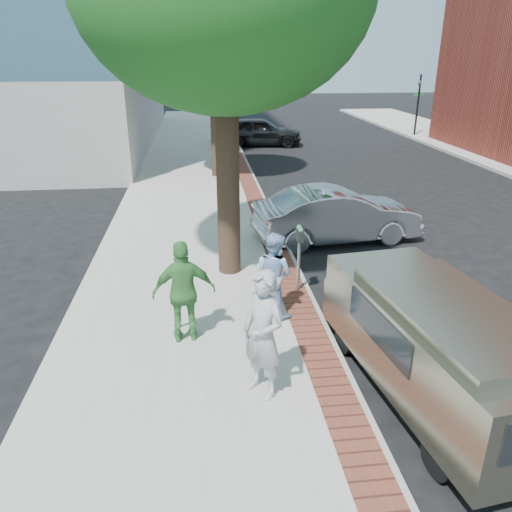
{
  "coord_description": "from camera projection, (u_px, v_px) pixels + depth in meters",
  "views": [
    {
      "loc": [
        -1.22,
        -9.05,
        4.97
      ],
      "look_at": [
        -0.17,
        0.16,
        1.2
      ],
      "focal_mm": 35.0,
      "sensor_mm": 36.0,
      "label": 1
    }
  ],
  "objects": [
    {
      "name": "ground",
      "position": [
        265.0,
        312.0,
        10.33
      ],
      "size": [
        120.0,
        120.0,
        0.0
      ],
      "primitive_type": "plane",
      "color": "black",
      "rests_on": "ground"
    },
    {
      "name": "sedan_silver",
      "position": [
        337.0,
        215.0,
        13.98
      ],
      "size": [
        4.79,
        2.19,
        1.52
      ],
      "primitive_type": "imported",
      "rotation": [
        0.0,
        0.0,
        1.7
      ],
      "color": "#B9BBC1",
      "rests_on": "ground"
    },
    {
      "name": "brick_strip",
      "position": [
        255.0,
        200.0,
        17.7
      ],
      "size": [
        0.6,
        60.0,
        0.01
      ],
      "primitive_type": "cube",
      "color": "brown",
      "rests_on": "sidewalk"
    },
    {
      "name": "van",
      "position": [
        431.0,
        338.0,
        7.62
      ],
      "size": [
        2.35,
        4.83,
        1.72
      ],
      "rotation": [
        0.0,
        0.0,
        0.13
      ],
      "color": "gray",
      "rests_on": "ground"
    },
    {
      "name": "bg_car",
      "position": [
        260.0,
        132.0,
        28.65
      ],
      "size": [
        4.91,
        2.35,
        1.62
      ],
      "primitive_type": "imported",
      "rotation": [
        0.0,
        0.0,
        1.47
      ],
      "color": "black",
      "rests_on": "ground"
    },
    {
      "name": "tree_far",
      "position": [
        213.0,
        44.0,
        19.32
      ],
      "size": [
        4.8,
        4.8,
        7.14
      ],
      "color": "black",
      "rests_on": "sidewalk"
    },
    {
      "name": "signal_near",
      "position": [
        232.0,
        102.0,
        29.82
      ],
      "size": [
        0.7,
        0.15,
        3.8
      ],
      "color": "black",
      "rests_on": "ground"
    },
    {
      "name": "person_green",
      "position": [
        184.0,
        292.0,
        8.74
      ],
      "size": [
        1.15,
        0.57,
        1.89
      ],
      "primitive_type": "imported",
      "rotation": [
        0.0,
        0.0,
        3.24
      ],
      "color": "#40893E",
      "rests_on": "sidewalk"
    },
    {
      "name": "curb",
      "position": [
        265.0,
        201.0,
        17.77
      ],
      "size": [
        0.1,
        60.0,
        0.15
      ],
      "primitive_type": "cube",
      "color": "gray",
      "rests_on": "ground"
    },
    {
      "name": "person_gray",
      "position": [
        263.0,
        335.0,
        7.28
      ],
      "size": [
        0.83,
        0.87,
        2.01
      ],
      "primitive_type": "imported",
      "rotation": [
        0.0,
        0.0,
        -0.91
      ],
      "color": "#A0A0A5",
      "rests_on": "sidewalk"
    },
    {
      "name": "parking_meter",
      "position": [
        299.0,
        245.0,
        10.57
      ],
      "size": [
        0.12,
        0.32,
        1.47
      ],
      "color": "gray",
      "rests_on": "sidewalk"
    },
    {
      "name": "signal_far",
      "position": [
        418.0,
        101.0,
        31.04
      ],
      "size": [
        0.7,
        0.15,
        3.8
      ],
      "color": "black",
      "rests_on": "ground"
    },
    {
      "name": "person_officer",
      "position": [
        274.0,
        274.0,
        9.66
      ],
      "size": [
        1.04,
        1.04,
        1.7
      ],
      "primitive_type": "imported",
      "rotation": [
        0.0,
        0.0,
        2.33
      ],
      "color": "#8DADD9",
      "rests_on": "sidewalk"
    },
    {
      "name": "sidewalk",
      "position": [
        193.0,
        204.0,
        17.5
      ],
      "size": [
        5.0,
        60.0,
        0.15
      ],
      "primitive_type": "cube",
      "color": "#9E9991",
      "rests_on": "ground"
    }
  ]
}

